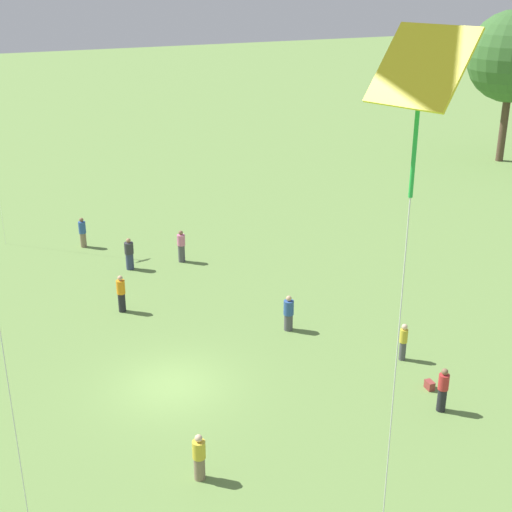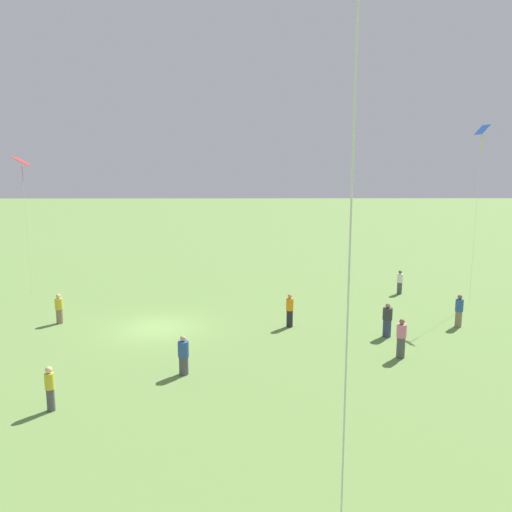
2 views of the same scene
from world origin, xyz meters
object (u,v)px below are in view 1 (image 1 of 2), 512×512
at_px(person_1, 129,254).
at_px(person_7, 83,233).
at_px(person_4, 443,390).
at_px(person_9, 181,246).
at_px(person_5, 289,313).
at_px(kite_4, 411,188).
at_px(person_2, 403,342).
at_px(person_6, 121,294).
at_px(picnic_bag_1, 430,385).
at_px(person_3, 199,457).

relative_size(person_1, person_7, 0.99).
distance_m(person_4, person_9, 17.55).
xyz_separation_m(person_5, person_9, (-9.36, -1.73, 0.08)).
bearing_deg(kite_4, person_2, 167.29).
height_order(person_4, kite_4, kite_4).
distance_m(person_6, person_9, 6.38).
bearing_deg(person_6, person_9, -21.92).
distance_m(person_2, person_4, 3.66).
height_order(person_4, picnic_bag_1, person_4).
height_order(person_5, person_7, person_7).
distance_m(person_6, picnic_bag_1, 14.33).
distance_m(person_9, kite_4, 32.86).
relative_size(person_9, picnic_bag_1, 4.28).
distance_m(person_6, kite_4, 27.98).
bearing_deg(person_2, person_9, -93.62).
xyz_separation_m(person_2, person_4, (3.56, -0.83, 0.04)).
bearing_deg(picnic_bag_1, person_3, -82.84).
bearing_deg(person_9, kite_4, 64.52).
relative_size(person_2, person_9, 0.90).
height_order(person_1, person_3, person_1).
bearing_deg(person_1, picnic_bag_1, -113.53).
relative_size(person_2, kite_4, 0.11).
relative_size(person_4, person_7, 0.99).
distance_m(kite_4, picnic_bag_1, 22.40).
distance_m(person_5, person_9, 9.52).
xyz_separation_m(person_2, picnic_bag_1, (2.25, -0.33, -0.65)).
height_order(person_6, picnic_bag_1, person_6).
height_order(person_3, person_7, person_7).
xyz_separation_m(person_7, person_9, (4.37, 4.38, 0.01)).
bearing_deg(person_5, kite_4, 61.55).
bearing_deg(person_6, person_4, -123.83).
height_order(person_2, person_7, person_7).
relative_size(person_1, kite_4, 0.12).
relative_size(person_7, kite_4, 0.12).
bearing_deg(person_5, person_2, 122.48).
xyz_separation_m(person_4, person_9, (-17.09, -3.96, 0.02)).
xyz_separation_m(person_1, person_4, (17.24, 6.78, 0.02)).
bearing_deg(person_1, person_3, -145.96).
distance_m(person_1, person_5, 10.54).
distance_m(person_2, person_3, 10.56).
xyz_separation_m(person_4, person_5, (-7.74, -2.23, -0.06)).
bearing_deg(picnic_bag_1, person_5, -157.00).
bearing_deg(person_3, person_5, 47.96).
height_order(person_3, person_9, person_9).
xyz_separation_m(person_2, person_6, (-8.96, -9.24, 0.08)).
xyz_separation_m(person_2, person_5, (-4.18, -3.06, -0.02)).
height_order(person_2, person_6, person_6).
distance_m(person_1, person_7, 4.51).
bearing_deg(picnic_bag_1, person_2, 171.62).
height_order(person_5, person_9, person_9).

